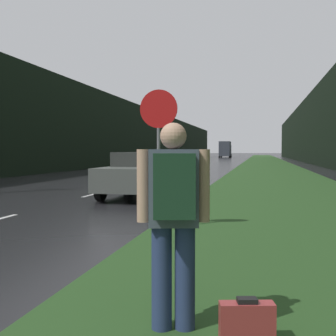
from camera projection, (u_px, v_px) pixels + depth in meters
name	position (u px, v px, depth m)	size (l,w,h in m)	color
grass_verge	(269.00, 168.00, 38.05)	(6.00, 240.00, 0.02)	#26471E
lane_stripe_c	(99.00, 193.00, 15.73)	(0.12, 3.00, 0.01)	silver
lane_stripe_d	(148.00, 180.00, 22.56)	(0.12, 3.00, 0.01)	silver
lane_stripe_e	(174.00, 173.00, 29.40)	(0.12, 3.00, 0.01)	silver
lane_stripe_f	(190.00, 169.00, 36.23)	(0.12, 3.00, 0.01)	silver
treeline_far_side	(129.00, 134.00, 51.16)	(2.00, 140.00, 7.25)	black
treeline_near_side	(323.00, 126.00, 46.36)	(2.00, 140.00, 8.57)	black
stop_sign	(159.00, 142.00, 8.27)	(0.75, 0.07, 2.77)	slate
hitchhiker_with_backpack	(173.00, 213.00, 3.60)	(0.62, 0.50, 1.81)	navy
suitcase	(247.00, 323.00, 3.42)	(0.47, 0.24, 0.38)	#9E3333
car_passing_near	(140.00, 174.00, 14.40)	(1.90, 4.59, 1.52)	#4C514C
delivery_truck	(225.00, 149.00, 96.41)	(2.56, 7.36, 3.70)	black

